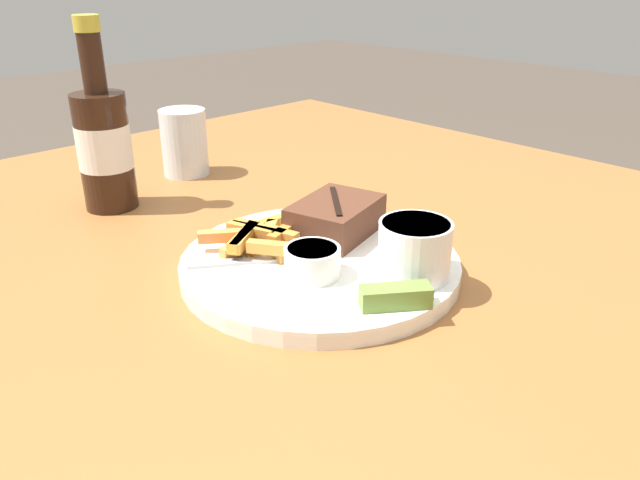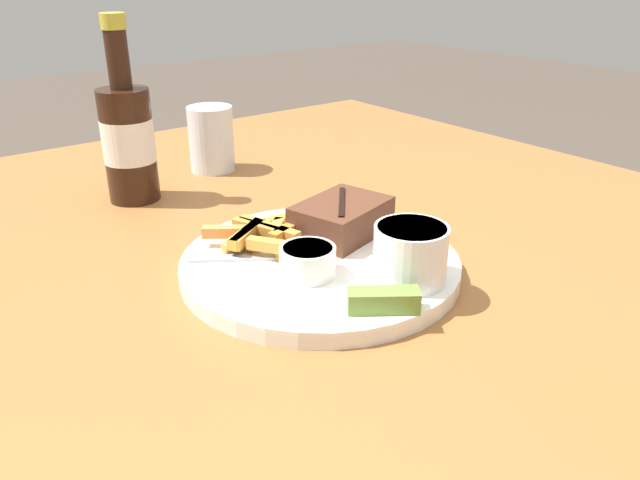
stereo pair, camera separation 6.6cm
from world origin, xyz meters
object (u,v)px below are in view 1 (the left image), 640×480
Objects in this scene: steak_portion at (336,218)px; pickle_spear at (395,297)px; fork_utensil at (246,261)px; drinking_glass at (184,142)px; beer_bottle at (104,144)px; coleslaw_cup at (415,247)px; dinner_plate at (320,265)px; dipping_sauce_cup at (312,260)px.

pickle_spear is at bearing -116.89° from steak_portion.
fork_utensil is 0.38m from drinking_glass.
pickle_spear is 0.56× the size of fork_utensil.
steak_portion is 0.33m from beer_bottle.
coleslaw_cup is at bearing -19.79° from fork_utensil.
drinking_glass reaches higher than coleslaw_cup.
dinner_plate is at bearing 0.00° from fork_utensil.
drinking_glass reaches higher than steak_portion.
beer_bottle is (-0.12, 0.30, 0.05)m from steak_portion.
beer_bottle is at bearing 95.74° from pickle_spear.
pickle_spear is 0.17m from fork_utensil.
coleslaw_cup is 0.29× the size of beer_bottle.
drinking_glass is (0.05, 0.48, 0.00)m from coleslaw_cup.
dipping_sauce_cup reaches higher than pickle_spear.
dinner_plate is at bearing 79.83° from pickle_spear.
drinking_glass is (0.11, 0.51, 0.02)m from pickle_spear.
beer_bottle is (-0.07, 0.34, 0.08)m from dinner_plate.
steak_portion is 0.11m from dipping_sauce_cup.
beer_bottle is at bearing 103.68° from coleslaw_cup.
beer_bottle is at bearing 101.40° from dinner_plate.
fork_utensil is (-0.10, 0.14, -0.03)m from coleslaw_cup.
drinking_glass reaches higher than pickle_spear.
fork_utensil is at bearing 126.34° from coleslaw_cup.
pickle_spear is (-0.08, -0.15, -0.01)m from steak_portion.
steak_portion is at bearing -67.68° from beer_bottle.
coleslaw_cup reaches higher than fork_utensil.
drinking_glass is (0.15, 0.05, -0.04)m from beer_bottle.
fork_utensil is 1.17× the size of drinking_glass.
dinner_plate is 0.11m from coleslaw_cup.
pickle_spear is at bearing -100.17° from dinner_plate.
steak_portion is at bearing 63.11° from pickle_spear.
pickle_spear is at bearing -84.26° from beer_bottle.
dinner_plate is 2.95× the size of drinking_glass.
dinner_plate is 4.10× the size of coleslaw_cup.
dinner_plate is 2.41× the size of steak_portion.
steak_portion reaches higher than fork_utensil.
pickle_spear is at bearing -101.68° from drinking_glass.
drinking_glass is (0.03, 0.35, 0.01)m from steak_portion.
drinking_glass reaches higher than dinner_plate.
beer_bottle reaches higher than fork_utensil.
drinking_glass is (0.08, 0.39, 0.04)m from dinner_plate.
steak_portion is at bearing 30.34° from dinner_plate.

